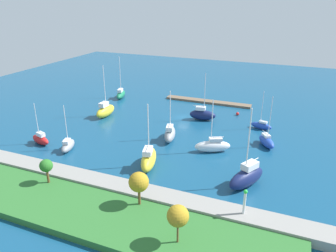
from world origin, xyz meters
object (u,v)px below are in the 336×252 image
(sailboat_blue_near_pier, at_px, (267,141))
(park_tree_west, at_px, (178,216))
(pier_dock, at_px, (208,102))
(sailboat_navy_lone_south, at_px, (247,177))
(harbor_beacon, at_px, (245,200))
(sailboat_red_along_channel, at_px, (40,139))
(park_tree_center, at_px, (46,166))
(sailboat_blue_by_breakwater, at_px, (261,125))
(sailboat_gray_center_basin, at_px, (170,134))
(sailboat_white_far_north, at_px, (213,146))
(sailboat_gray_far_south, at_px, (68,145))
(mooring_buoy_red, at_px, (238,114))
(sailboat_navy_off_beacon, at_px, (202,114))
(park_tree_east, at_px, (139,182))
(sailboat_green_mid_basin, at_px, (121,94))
(sailboat_yellow_inner_mooring, at_px, (149,159))
(sailboat_yellow_lone_north, at_px, (105,111))

(sailboat_blue_near_pier, bearing_deg, park_tree_west, -42.77)
(pier_dock, relative_size, sailboat_navy_lone_south, 1.84)
(harbor_beacon, bearing_deg, sailboat_red_along_channel, -11.84)
(park_tree_center, xyz_separation_m, sailboat_blue_by_breakwater, (-28.29, -38.38, -3.16))
(park_tree_center, relative_size, sailboat_gray_center_basin, 0.38)
(sailboat_white_far_north, height_order, sailboat_blue_near_pier, sailboat_white_far_north)
(harbor_beacon, relative_size, sailboat_gray_center_basin, 0.35)
(sailboat_gray_far_south, relative_size, mooring_buoy_red, 11.21)
(park_tree_center, distance_m, sailboat_blue_near_pier, 42.47)
(harbor_beacon, bearing_deg, sailboat_navy_off_beacon, -65.23)
(park_tree_west, relative_size, sailboat_navy_off_beacon, 0.44)
(park_tree_east, distance_m, sailboat_green_mid_basin, 56.07)
(park_tree_east, relative_size, sailboat_blue_near_pier, 0.47)
(park_tree_west, bearing_deg, sailboat_white_far_north, -83.85)
(park_tree_east, height_order, sailboat_yellow_inner_mooring, sailboat_yellow_inner_mooring)
(sailboat_red_along_channel, relative_size, mooring_buoy_red, 10.61)
(sailboat_gray_center_basin, distance_m, mooring_buoy_red, 23.26)
(sailboat_blue_by_breakwater, bearing_deg, sailboat_navy_lone_south, 106.16)
(park_tree_center, bearing_deg, park_tree_east, -178.62)
(sailboat_yellow_inner_mooring, distance_m, sailboat_navy_off_beacon, 26.75)
(harbor_beacon, relative_size, park_tree_center, 0.92)
(sailboat_red_along_channel, distance_m, sailboat_yellow_lone_north, 19.60)
(sailboat_navy_lone_south, distance_m, sailboat_gray_far_south, 35.27)
(sailboat_blue_by_breakwater, distance_m, sailboat_green_mid_basin, 43.49)
(sailboat_gray_center_basin, height_order, sailboat_gray_far_south, sailboat_gray_center_basin)
(sailboat_yellow_inner_mooring, bearing_deg, sailboat_navy_off_beacon, -20.15)
(sailboat_navy_off_beacon, bearing_deg, sailboat_blue_by_breakwater, -8.90)
(sailboat_green_mid_basin, relative_size, mooring_buoy_red, 14.83)
(harbor_beacon, bearing_deg, park_tree_center, 6.44)
(park_tree_west, height_order, sailboat_blue_by_breakwater, sailboat_blue_by_breakwater)
(park_tree_east, xyz_separation_m, sailboat_navy_lone_south, (-13.07, -12.30, -2.99))
(sailboat_blue_by_breakwater, distance_m, sailboat_yellow_lone_north, 38.57)
(sailboat_navy_lone_south, bearing_deg, sailboat_green_mid_basin, -100.48)
(sailboat_yellow_inner_mooring, xyz_separation_m, sailboat_yellow_lone_north, (21.57, -19.58, -0.08))
(park_tree_center, relative_size, sailboat_navy_off_beacon, 0.34)
(park_tree_center, distance_m, park_tree_east, 16.09)
(sailboat_blue_by_breakwater, relative_size, sailboat_red_along_channel, 1.02)
(mooring_buoy_red, bearing_deg, sailboat_red_along_channel, 43.57)
(park_tree_east, xyz_separation_m, sailboat_red_along_channel, (29.29, -12.15, -3.59))
(park_tree_east, distance_m, park_tree_west, 9.27)
(harbor_beacon, relative_size, sailboat_blue_by_breakwater, 0.41)
(pier_dock, bearing_deg, sailboat_white_far_north, 107.50)
(sailboat_blue_by_breakwater, relative_size, mooring_buoy_red, 10.81)
(sailboat_blue_by_breakwater, xyz_separation_m, sailboat_red_along_channel, (41.50, 25.84, 0.21))
(park_tree_center, xyz_separation_m, park_tree_east, (-16.08, -0.39, 0.65))
(park_tree_center, bearing_deg, sailboat_yellow_inner_mooring, -134.13)
(harbor_beacon, xyz_separation_m, park_tree_center, (30.29, 3.42, 0.46))
(park_tree_east, xyz_separation_m, sailboat_gray_far_south, (22.20, -12.04, -3.67))
(pier_dock, bearing_deg, sailboat_yellow_inner_mooring, 90.75)
(park_tree_east, xyz_separation_m, park_tree_west, (-7.75, 5.09, 0.21))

